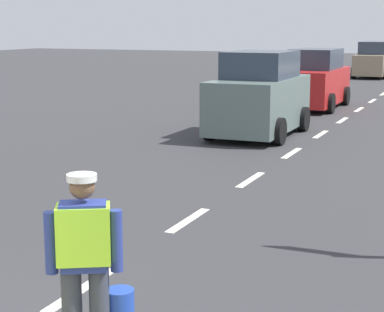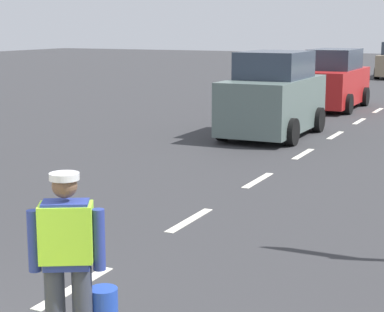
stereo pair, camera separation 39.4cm
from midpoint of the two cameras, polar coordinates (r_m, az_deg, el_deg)
ground_plane at (r=24.96m, az=15.69°, el=3.71°), size 96.00×96.00×0.00m
road_worker at (r=6.14m, az=-8.25°, el=-8.14°), size 0.64×0.60×1.67m
car_oncoming_lead at (r=18.35m, az=7.35°, el=4.86°), size 2.05×3.93×2.23m
car_oncoming_second at (r=24.80m, az=12.08°, el=6.08°), size 1.93×4.29×2.08m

